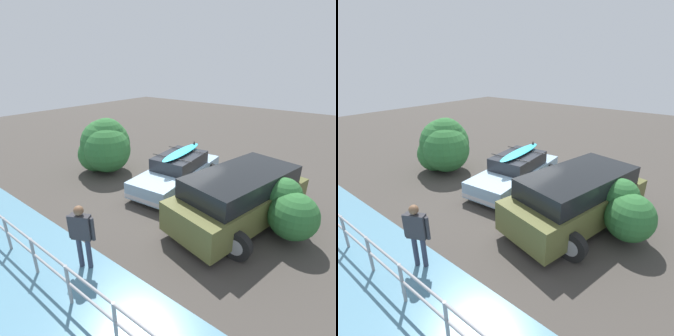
% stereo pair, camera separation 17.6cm
% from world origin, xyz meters
% --- Properties ---
extents(ground_plane, '(44.00, 44.00, 0.02)m').
position_xyz_m(ground_plane, '(0.00, 0.00, -0.01)').
color(ground_plane, '#423D38').
rests_on(ground_plane, ground).
extents(parking_stripe, '(0.12, 4.61, 0.00)m').
position_xyz_m(parking_stripe, '(-1.02, -0.42, 0.00)').
color(parking_stripe, silver).
rests_on(parking_stripe, ground).
extents(sedan_car, '(2.60, 4.56, 1.55)m').
position_xyz_m(sedan_car, '(0.50, -0.47, 0.61)').
color(sedan_car, '#8CADC6').
rests_on(sedan_car, ground).
extents(suv_car, '(3.31, 5.01, 1.70)m').
position_xyz_m(suv_car, '(-2.55, 0.54, 0.89)').
color(suv_car, brown).
rests_on(suv_car, ground).
extents(person_bystander, '(0.59, 0.39, 1.69)m').
position_xyz_m(person_bystander, '(-0.46, 4.64, 1.01)').
color(person_bystander, '#33384C').
rests_on(person_bystander, ground).
extents(railing_fence, '(8.39, 0.13, 0.97)m').
position_xyz_m(railing_fence, '(0.29, 5.48, 0.64)').
color(railing_fence, gray).
rests_on(railing_fence, ground).
extents(bush_near_left, '(2.50, 2.33, 2.44)m').
position_xyz_m(bush_near_left, '(3.89, 0.37, 1.23)').
color(bush_near_left, brown).
rests_on(bush_near_left, ground).
extents(bush_near_right, '(1.67, 1.66, 1.67)m').
position_xyz_m(bush_near_right, '(-3.83, 0.30, 0.82)').
color(bush_near_right, brown).
rests_on(bush_near_right, ground).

